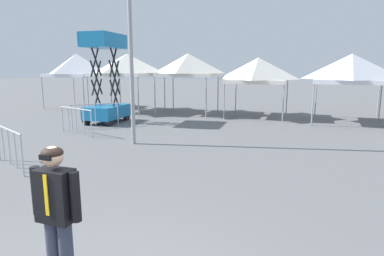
{
  "coord_description": "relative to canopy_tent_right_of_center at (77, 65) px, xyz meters",
  "views": [
    {
      "loc": [
        2.17,
        -2.43,
        2.61
      ],
      "look_at": [
        -0.19,
        4.27,
        1.3
      ],
      "focal_mm": 30.37,
      "sensor_mm": 36.0,
      "label": 1
    }
  ],
  "objects": [
    {
      "name": "canopy_tent_right_of_center",
      "position": [
        0.0,
        0.0,
        0.0
      ],
      "size": [
        3.37,
        3.37,
        3.59
      ],
      "color": "#9E9EA3",
      "rests_on": "ground"
    },
    {
      "name": "canopy_tent_behind_left",
      "position": [
        4.29,
        -0.75,
        -0.01
      ],
      "size": [
        3.59,
        3.59,
        3.48
      ],
      "color": "#9E9EA3",
      "rests_on": "ground"
    },
    {
      "name": "canopy_tent_behind_center",
      "position": [
        8.1,
        -0.47,
        -0.03
      ],
      "size": [
        3.21,
        3.21,
        3.45
      ],
      "color": "#9E9EA3",
      "rests_on": "ground"
    },
    {
      "name": "canopy_tent_far_right",
      "position": [
        12.09,
        -0.45,
        -0.32
      ],
      "size": [
        3.11,
        3.11,
        3.18
      ],
      "color": "#9E9EA3",
      "rests_on": "ground"
    },
    {
      "name": "canopy_tent_behind_right",
      "position": [
        16.53,
        -1.09,
        -0.23
      ],
      "size": [
        3.41,
        3.41,
        3.29
      ],
      "color": "#9E9EA3",
      "rests_on": "ground"
    },
    {
      "name": "scissor_lift",
      "position": [
        5.49,
        -4.83,
        -1.56
      ],
      "size": [
        1.56,
        2.39,
        4.22
      ],
      "color": "black",
      "rests_on": "ground"
    },
    {
      "name": "person_foreground",
      "position": [
        12.06,
        -15.54,
        -1.79
      ],
      "size": [
        0.65,
        0.26,
        1.78
      ],
      "color": "#33384C",
      "rests_on": "ground"
    },
    {
      "name": "crowd_barrier_near_person",
      "position": [
        6.04,
        -7.78,
        -2.07
      ],
      "size": [
        2.01,
        0.71,
        1.08
      ],
      "color": "#B7BABF",
      "rests_on": "ground"
    },
    {
      "name": "crowd_barrier_by_lift",
      "position": [
        5.77,
        -6.16,
        -2.07
      ],
      "size": [
        1.56,
        1.48,
        1.08
      ],
      "color": "#B7BABF",
      "rests_on": "ground"
    },
    {
      "name": "crowd_barrier_mid_lot",
      "position": [
        7.31,
        -12.02,
        -2.07
      ],
      "size": [
        1.91,
        0.96,
        1.08
      ],
      "color": "#B7BABF",
      "rests_on": "ground"
    }
  ]
}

